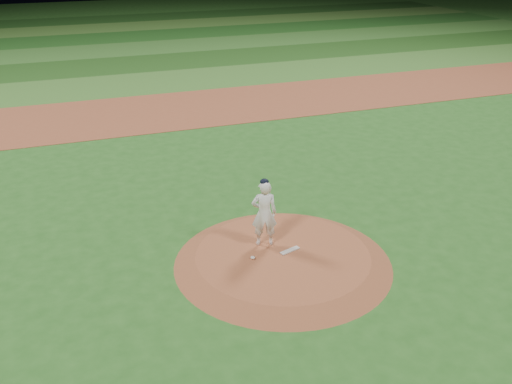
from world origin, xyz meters
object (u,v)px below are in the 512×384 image
(rosin_bag, at_px, (253,258))
(pitcher_on_mound, at_px, (264,213))
(pitchers_mound, at_px, (283,258))
(pitching_rubber, at_px, (290,250))

(rosin_bag, height_order, pitcher_on_mound, pitcher_on_mound)
(pitchers_mound, bearing_deg, pitcher_on_mound, 112.88)
(pitching_rubber, bearing_deg, rosin_bag, 164.06)
(pitchers_mound, height_order, pitching_rubber, pitching_rubber)
(pitchers_mound, height_order, rosin_bag, rosin_bag)
(pitchers_mound, distance_m, pitching_rubber, 0.28)
(rosin_bag, distance_m, pitcher_on_mound, 1.17)
(pitching_rubber, relative_size, rosin_bag, 4.89)
(pitching_rubber, distance_m, pitcher_on_mound, 1.16)
(pitchers_mound, height_order, pitcher_on_mound, pitcher_on_mound)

